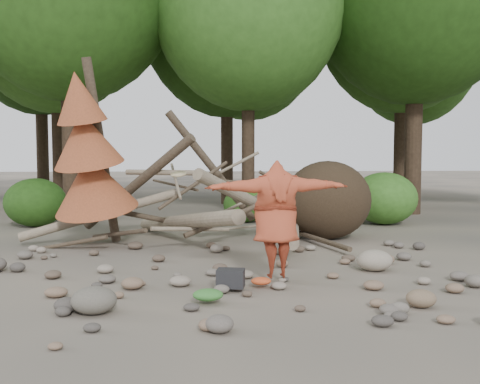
{
  "coord_description": "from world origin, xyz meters",
  "views": [
    {
      "loc": [
        -0.53,
        -8.95,
        2.13
      ],
      "look_at": [
        0.19,
        1.5,
        1.4
      ],
      "focal_mm": 40.0,
      "sensor_mm": 36.0,
      "label": 1
    }
  ],
  "objects": [
    {
      "name": "boulder_front_right",
      "position": [
        2.5,
        -1.8,
        0.13
      ],
      "size": [
        0.42,
        0.38,
        0.25
      ],
      "primitive_type": "ellipsoid",
      "color": "#77614A",
      "rests_on": "ground"
    },
    {
      "name": "cloth_orange",
      "position": [
        0.39,
        -0.55,
        0.06
      ],
      "size": [
        0.33,
        0.27,
        0.12
      ],
      "primitive_type": "ellipsoid",
      "color": "#C44821",
      "rests_on": "ground"
    },
    {
      "name": "boulder_front_left",
      "position": [
        -2.0,
        -1.79,
        0.18
      ],
      "size": [
        0.61,
        0.55,
        0.37
      ],
      "primitive_type": "ellipsoid",
      "color": "#615C51",
      "rests_on": "ground"
    },
    {
      "name": "boulder_mid_right",
      "position": [
        2.6,
        0.55,
        0.2
      ],
      "size": [
        0.65,
        0.59,
        0.39
      ],
      "primitive_type": "ellipsoid",
      "color": "gray",
      "rests_on": "ground"
    },
    {
      "name": "backpack",
      "position": [
        -0.11,
        -0.72,
        0.14
      ],
      "size": [
        0.47,
        0.36,
        0.28
      ],
      "primitive_type": "cube",
      "rotation": [
        0.0,
        0.0,
        -0.19
      ],
      "color": "black",
      "rests_on": "ground"
    },
    {
      "name": "frisbee_thrower",
      "position": [
        0.68,
        -0.14,
        1.06
      ],
      "size": [
        3.01,
        0.87,
        1.96
      ],
      "color": "#A73F25",
      "rests_on": "ground"
    },
    {
      "name": "deadfall_pile",
      "position": [
        2.02,
        4.24,
        0.95
      ],
      "size": [
        8.55,
        5.24,
        3.3
      ],
      "color": "#332619",
      "rests_on": "ground"
    },
    {
      "name": "cloth_green",
      "position": [
        -0.47,
        -1.43,
        0.08
      ],
      "size": [
        0.44,
        0.37,
        0.16
      ],
      "primitive_type": "ellipsoid",
      "color": "#33702D",
      "rests_on": "ground"
    },
    {
      "name": "ground",
      "position": [
        0.0,
        0.0,
        0.0
      ],
      "size": [
        120.0,
        120.0,
        0.0
      ],
      "primitive_type": "plane",
      "color": "#514C44",
      "rests_on": "ground"
    },
    {
      "name": "bush_left",
      "position": [
        -5.5,
        7.2,
        0.72
      ],
      "size": [
        1.8,
        1.8,
        1.44
      ],
      "primitive_type": "ellipsoid",
      "color": "#234C14",
      "rests_on": "ground"
    },
    {
      "name": "bush_right",
      "position": [
        5.0,
        7.0,
        0.8
      ],
      "size": [
        2.0,
        2.0,
        1.6
      ],
      "primitive_type": "ellipsoid",
      "color": "#3A7323",
      "rests_on": "ground"
    },
    {
      "name": "dead_conifer",
      "position": [
        -3.12,
        3.37,
        2.11
      ],
      "size": [
        2.06,
        2.16,
        4.35
      ],
      "color": "#4C3F30",
      "rests_on": "ground"
    },
    {
      "name": "bush_mid",
      "position": [
        0.8,
        7.8,
        0.56
      ],
      "size": [
        1.4,
        1.4,
        1.12
      ],
      "primitive_type": "ellipsoid",
      "color": "#2E611C",
      "rests_on": "ground"
    }
  ]
}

